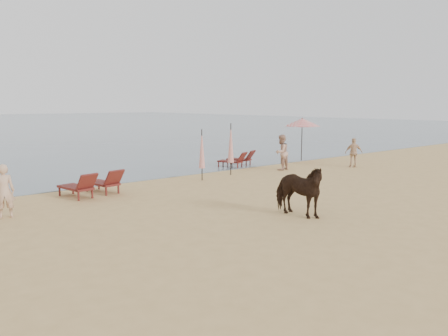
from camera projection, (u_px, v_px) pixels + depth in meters
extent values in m
plane|color=tan|center=(337.00, 227.00, 12.20)|extent=(120.00, 120.00, 0.00)
cube|color=maroon|center=(75.00, 187.00, 16.06)|extent=(0.94, 1.56, 0.08)
cube|color=maroon|center=(87.00, 182.00, 15.52)|extent=(0.76, 0.60, 0.64)
cube|color=maroon|center=(102.00, 183.00, 16.93)|extent=(0.94, 1.56, 0.08)
cube|color=maroon|center=(114.00, 178.00, 16.38)|extent=(0.76, 0.60, 0.64)
cube|color=maroon|center=(230.00, 161.00, 23.58)|extent=(1.05, 1.44, 0.07)
cube|color=maroon|center=(242.00, 157.00, 23.20)|extent=(0.72, 0.63, 0.57)
cube|color=maroon|center=(239.00, 159.00, 24.47)|extent=(1.05, 1.44, 0.07)
cube|color=maroon|center=(250.00, 155.00, 24.09)|extent=(0.72, 0.63, 0.57)
cylinder|color=black|center=(302.00, 141.00, 26.26)|extent=(0.05, 0.05, 2.38)
cone|color=red|center=(302.00, 122.00, 26.09)|extent=(2.11, 2.11, 0.48)
sphere|color=black|center=(302.00, 119.00, 26.06)|extent=(0.08, 0.08, 0.08)
cylinder|color=black|center=(202.00, 155.00, 19.46)|extent=(0.05, 0.05, 2.30)
cone|color=red|center=(202.00, 149.00, 19.42)|extent=(0.28, 0.28, 1.73)
cylinder|color=black|center=(231.00, 149.00, 20.97)|extent=(0.05, 0.05, 2.50)
cone|color=red|center=(231.00, 143.00, 20.93)|extent=(0.30, 0.30, 1.87)
imported|color=black|center=(298.00, 190.00, 13.27)|extent=(1.05, 1.99, 1.61)
imported|color=tan|center=(4.00, 191.00, 13.11)|extent=(0.68, 0.53, 1.64)
imported|color=tan|center=(281.00, 152.00, 22.60)|extent=(1.02, 0.86, 1.84)
imported|color=tan|center=(354.00, 153.00, 23.60)|extent=(0.97, 0.90, 1.60)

